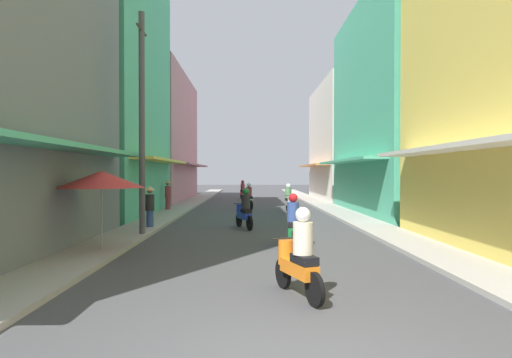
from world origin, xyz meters
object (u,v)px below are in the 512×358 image
Objects in this scene: motorbike_red at (243,191)px; motorbike_blue at (244,210)px; motorbike_green at (293,223)px; vendor_umbrella at (102,179)px; motorbike_silver at (289,200)px; pedestrian_midway at (150,205)px; utility_pole at (142,122)px; motorbike_orange at (298,257)px; motorbike_white at (248,197)px; pedestrian_far at (168,194)px.

motorbike_red and motorbike_blue have the same top height.
motorbike_green is 0.80× the size of vendor_umbrella.
motorbike_silver is 1.08× the size of pedestrian_midway.
utility_pole is at bearing -147.50° from motorbike_blue.
motorbike_silver and motorbike_orange have the same top height.
motorbike_white is (-0.92, 18.93, 0.00)m from motorbike_orange.
motorbike_green is at bearing -24.48° from utility_pole.
motorbike_silver and motorbike_blue have the same top height.
motorbike_blue is at bearing -89.07° from motorbike_red.
pedestrian_midway is at bearing -99.52° from motorbike_red.
vendor_umbrella is (-5.20, -0.88, 1.29)m from motorbike_green.
motorbike_green is 1.02× the size of motorbike_red.
motorbike_orange is at bearing -63.10° from pedestrian_midway.
vendor_umbrella is (-0.17, -4.93, 1.05)m from pedestrian_midway.
motorbike_red is 19.14m from motorbike_blue.
motorbike_silver is 11.52m from motorbike_green.
vendor_umbrella reaches higher than motorbike_blue.
utility_pole is (-3.55, -11.64, 3.16)m from motorbike_white.
motorbike_green is 4.64m from motorbike_blue.
motorbike_orange is 0.99× the size of motorbike_white.
pedestrian_far is at bearing 174.52° from motorbike_silver.
motorbike_white is 10.49m from pedestrian_midway.
motorbike_silver is at bearing 63.65° from vendor_umbrella.
motorbike_green is 1.08× the size of pedestrian_midway.
motorbike_silver is 16.60m from motorbike_orange.
motorbike_blue is (0.31, -19.14, 0.00)m from motorbike_red.
motorbike_silver is 9.53m from pedestrian_midway.
motorbike_white and motorbike_blue have the same top height.
motorbike_blue is at bearing -60.36° from pedestrian_far.
pedestrian_far is at bearing 95.61° from utility_pole.
motorbike_silver is at bearing 85.43° from motorbike_green.
utility_pole is (-4.47, 7.29, 3.16)m from motorbike_orange.
motorbike_white is 12.58m from utility_pole.
motorbike_blue is at bearing 54.65° from vendor_umbrella.
pedestrian_midway reaches higher than motorbike_orange.
motorbike_white is (-2.25, 2.38, 0.00)m from motorbike_silver.
motorbike_silver is at bearing 51.29° from pedestrian_midway.
motorbike_blue is 0.98× the size of pedestrian_far.
utility_pole is (-3.11, -21.32, 3.16)m from motorbike_red.
motorbike_silver is 1.03× the size of motorbike_white.
motorbike_orange is at bearing -83.70° from motorbike_blue.
motorbike_silver is 13.86m from vendor_umbrella.
pedestrian_midway reaches higher than motorbike_blue.
motorbike_red is 24.70m from vendor_umbrella.
motorbike_white is at bearing -87.41° from motorbike_red.
pedestrian_midway is (-3.71, -9.81, 0.24)m from motorbike_white.
motorbike_red is at bearing 92.71° from motorbike_orange.
motorbike_green is at bearing 9.57° from vendor_umbrella.
motorbike_silver is 1.02× the size of motorbike_red.
motorbike_green is 6.47m from pedestrian_midway.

